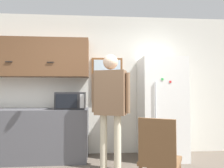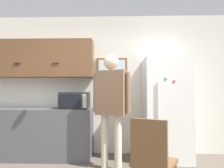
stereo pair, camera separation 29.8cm
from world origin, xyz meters
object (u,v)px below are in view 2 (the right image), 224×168
object	(u,v)px
microwave	(75,100)
chair	(152,157)
person	(111,98)
refrigerator	(166,108)

from	to	relation	value
microwave	chair	size ratio (longest dim) A/B	0.55
microwave	person	bearing A→B (deg)	-34.21
microwave	refrigerator	world-z (taller)	refrigerator
person	refrigerator	xyz separation A→B (m)	(0.96, 0.48, -0.19)
chair	microwave	bearing A→B (deg)	-23.36
microwave	refrigerator	size ratio (longest dim) A/B	0.28
refrigerator	chair	distance (m)	1.58
person	refrigerator	bearing A→B (deg)	47.30
person	chair	size ratio (longest dim) A/B	1.95
microwave	person	size ratio (longest dim) A/B	0.28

